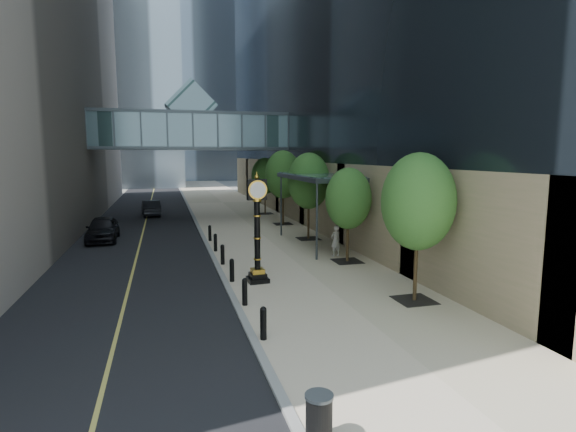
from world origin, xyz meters
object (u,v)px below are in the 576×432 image
object	(u,v)px
car_near	(103,229)
car_far	(151,208)
street_clock	(257,236)
trash_bin	(319,419)
pedestrian	(336,241)

from	to	relation	value
car_near	car_far	world-z (taller)	car_near
street_clock	trash_bin	xyz separation A→B (m)	(-1.07, -11.06, -1.57)
street_clock	car_near	bearing A→B (deg)	119.58
street_clock	pedestrian	size ratio (longest dim) A/B	2.74
trash_bin	pedestrian	distance (m)	16.05
street_clock	trash_bin	distance (m)	11.22
trash_bin	car_far	world-z (taller)	car_far
street_clock	car_near	size ratio (longest dim) A/B	1.02
trash_bin	car_near	distance (m)	24.05
street_clock	car_far	size ratio (longest dim) A/B	1.08
street_clock	pedestrian	distance (m)	6.44
pedestrian	car_far	xyz separation A→B (m)	(-10.11, 19.99, -0.18)
street_clock	car_far	xyz separation A→B (m)	(-5.01, 23.75, -1.35)
trash_bin	pedestrian	size ratio (longest dim) A/B	0.53
car_far	trash_bin	bearing A→B (deg)	91.32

